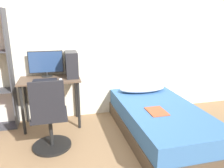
% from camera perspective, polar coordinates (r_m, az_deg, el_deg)
% --- Properties ---
extents(ground_plane, '(14.00, 14.00, 0.00)m').
position_cam_1_polar(ground_plane, '(2.72, -7.29, -20.67)').
color(ground_plane, '#846647').
extents(wall_back, '(8.00, 0.05, 2.50)m').
position_cam_1_polar(wall_back, '(3.67, -10.87, 10.09)').
color(wall_back, silver).
rests_on(wall_back, ground_plane).
extents(desk, '(0.91, 0.52, 0.77)m').
position_cam_1_polar(desk, '(3.51, -15.79, -1.01)').
color(desk, brown).
rests_on(desk, ground_plane).
extents(office_chair, '(0.51, 0.51, 0.96)m').
position_cam_1_polar(office_chair, '(2.93, -15.90, -9.71)').
color(office_chair, black).
rests_on(office_chair, ground_plane).
extents(bed, '(1.05, 1.98, 0.44)m').
position_cam_1_polar(bed, '(3.29, 12.49, -9.52)').
color(bed, '#4C3D2D').
rests_on(bed, ground_plane).
extents(pillow, '(0.80, 0.36, 0.11)m').
position_cam_1_polar(pillow, '(3.80, 7.92, -1.12)').
color(pillow, '#B2B7C6').
rests_on(pillow, bed).
extents(magazine, '(0.24, 0.32, 0.01)m').
position_cam_1_polar(magazine, '(3.03, 11.58, -7.00)').
color(magazine, '#B24C2D').
rests_on(magazine, bed).
extents(monitor, '(0.53, 0.18, 0.40)m').
position_cam_1_polar(monitor, '(3.58, -16.88, 5.25)').
color(monitor, black).
rests_on(monitor, desk).
extents(keyboard, '(0.34, 0.15, 0.02)m').
position_cam_1_polar(keyboard, '(3.37, -17.09, 0.97)').
color(keyboard, black).
rests_on(keyboard, desk).
extents(pc_tower, '(0.18, 0.38, 0.40)m').
position_cam_1_polar(pc_tower, '(3.48, -10.52, 5.08)').
color(pc_tower, '#232328').
rests_on(pc_tower, desk).
extents(mouse, '(0.06, 0.09, 0.02)m').
position_cam_1_polar(mouse, '(3.36, -13.31, 1.23)').
color(mouse, silver).
rests_on(mouse, desk).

